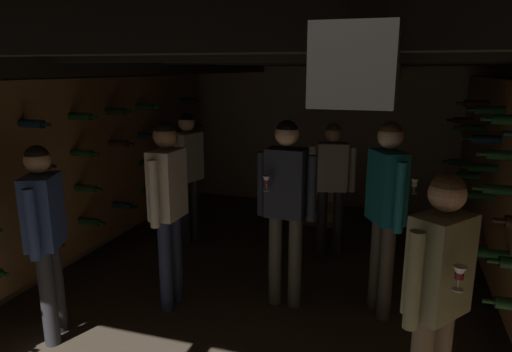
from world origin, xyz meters
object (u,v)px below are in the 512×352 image
wine_crate_stack (323,203)px  person_guest_near_right (438,286)px  person_guest_mid_left (168,197)px  person_guest_far_left (188,167)px  person_guest_near_left (45,227)px  person_guest_rear_center (332,177)px  person_host_center (286,196)px  person_guest_mid_right (386,201)px  display_bottle (319,174)px

wine_crate_stack → person_guest_near_right: person_guest_near_right is taller
wine_crate_stack → person_guest_mid_left: 2.94m
person_guest_far_left → person_guest_near_left: (-0.16, -2.20, -0.03)m
wine_crate_stack → person_guest_far_left: (-1.47, -1.23, 0.69)m
person_guest_rear_center → person_guest_near_left: size_ratio=0.97×
person_host_center → person_guest_mid_left: bearing=-162.1°
person_guest_near_right → person_guest_mid_left: 2.35m
person_guest_near_left → person_guest_far_left: bearing=85.9°
wine_crate_stack → person_guest_mid_right: (0.87, -2.24, 0.75)m
display_bottle → person_guest_rear_center: size_ratio=0.23×
person_guest_rear_center → person_guest_mid_left: (-1.21, -1.67, 0.11)m
person_host_center → person_guest_mid_left: size_ratio=1.01×
person_host_center → person_guest_rear_center: (0.22, 1.35, -0.12)m
wine_crate_stack → person_host_center: person_host_center is taller
person_guest_rear_center → person_guest_far_left: person_guest_far_left is taller
display_bottle → person_guest_near_right: bearing=-70.3°
person_guest_mid_left → person_host_center: bearing=17.9°
person_guest_rear_center → person_guest_mid_right: 1.39m
person_host_center → person_guest_near_left: bearing=-147.0°
display_bottle → person_guest_mid_right: person_guest_mid_right is taller
person_guest_far_left → person_guest_near_left: size_ratio=1.03×
display_bottle → person_guest_near_left: bearing=-114.8°
person_guest_near_left → wine_crate_stack: bearing=64.6°
wine_crate_stack → person_guest_near_right: bearing=-71.6°
person_host_center → person_guest_mid_left: (-0.99, -0.32, -0.01)m
person_guest_near_right → person_guest_mid_right: 1.40m
person_host_center → person_guest_mid_left: person_host_center is taller
person_host_center → person_guest_rear_center: size_ratio=1.11×
person_host_center → person_guest_mid_right: person_guest_mid_right is taller
wine_crate_stack → person_guest_far_left: person_guest_far_left is taller
display_bottle → person_guest_mid_right: 2.40m
person_guest_mid_right → person_guest_mid_left: 1.89m
wine_crate_stack → person_guest_mid_left: (-0.97, -2.68, 0.74)m
person_guest_mid_right → person_guest_far_left: 2.56m
person_guest_mid_left → person_guest_far_left: 1.53m
wine_crate_stack → display_bottle: display_bottle is taller
person_guest_mid_left → wine_crate_stack: bearing=70.1°
person_guest_mid_left → person_guest_mid_right: bearing=13.3°
person_guest_mid_right → person_guest_near_left: (-2.50, -1.19, -0.10)m
person_host_center → person_guest_mid_right: bearing=7.7°
wine_crate_stack → display_bottle: bearing=-140.3°
person_guest_rear_center → person_guest_near_left: bearing=-127.7°
person_guest_far_left → person_guest_rear_center: bearing=7.3°
person_guest_rear_center → person_guest_near_left: (-1.87, -2.42, 0.03)m
wine_crate_stack → person_guest_rear_center: 1.21m
person_guest_mid_left → person_guest_near_right: bearing=-23.1°
person_host_center → person_guest_near_left: 1.97m
display_bottle → person_guest_rear_center: (0.31, -0.95, 0.19)m
display_bottle → person_guest_mid_left: person_guest_mid_left is taller
display_bottle → person_guest_near_right: size_ratio=0.22×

